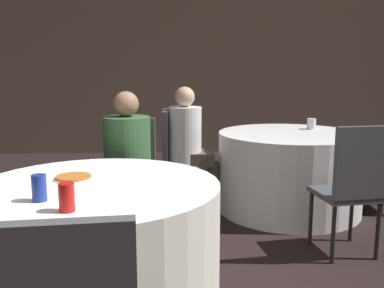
{
  "coord_description": "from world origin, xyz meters",
  "views": [
    {
      "loc": [
        0.19,
        -2.05,
        1.34
      ],
      "look_at": [
        0.33,
        0.73,
        0.85
      ],
      "focal_mm": 40.0,
      "sensor_mm": 36.0,
      "label": 1
    }
  ],
  "objects_px": {
    "chair_far_south": "(353,180)",
    "person_white_shirt": "(193,150)",
    "person_green_jacket": "(126,170)",
    "chair_near_north": "(130,170)",
    "chair_far_west": "(174,152)",
    "table_far": "(289,171)",
    "pizza_plate_near": "(73,177)",
    "table_near": "(99,251)",
    "soda_can_blue": "(39,188)",
    "soda_can_red": "(67,197)"
  },
  "relations": [
    {
      "from": "pizza_plate_near",
      "to": "soda_can_red",
      "type": "xyz_separation_m",
      "value": [
        0.09,
        -0.54,
        0.05
      ]
    },
    {
      "from": "pizza_plate_near",
      "to": "soda_can_red",
      "type": "relative_size",
      "value": 1.76
    },
    {
      "from": "table_far",
      "to": "person_green_jacket",
      "type": "height_order",
      "value": "person_green_jacket"
    },
    {
      "from": "person_white_shirt",
      "to": "soda_can_red",
      "type": "bearing_deg",
      "value": -15.28
    },
    {
      "from": "person_green_jacket",
      "to": "pizza_plate_near",
      "type": "bearing_deg",
      "value": 79.42
    },
    {
      "from": "table_near",
      "to": "table_far",
      "type": "xyz_separation_m",
      "value": [
        1.51,
        1.74,
        0.0
      ]
    },
    {
      "from": "pizza_plate_near",
      "to": "soda_can_blue",
      "type": "bearing_deg",
      "value": -99.35
    },
    {
      "from": "person_white_shirt",
      "to": "pizza_plate_near",
      "type": "relative_size",
      "value": 5.49
    },
    {
      "from": "chair_far_south",
      "to": "person_white_shirt",
      "type": "xyz_separation_m",
      "value": [
        -1.07,
        1.1,
        0.02
      ]
    },
    {
      "from": "person_green_jacket",
      "to": "soda_can_red",
      "type": "xyz_separation_m",
      "value": [
        -0.11,
        -1.33,
        0.2
      ]
    },
    {
      "from": "pizza_plate_near",
      "to": "chair_far_south",
      "type": "bearing_deg",
      "value": 16.86
    },
    {
      "from": "chair_far_south",
      "to": "pizza_plate_near",
      "type": "xyz_separation_m",
      "value": [
        -1.8,
        -0.55,
        0.19
      ]
    },
    {
      "from": "chair_far_west",
      "to": "soda_can_blue",
      "type": "height_order",
      "value": "chair_far_west"
    },
    {
      "from": "soda_can_blue",
      "to": "chair_far_south",
      "type": "bearing_deg",
      "value": 26.64
    },
    {
      "from": "chair_near_north",
      "to": "soda_can_blue",
      "type": "distance_m",
      "value": 1.39
    },
    {
      "from": "person_green_jacket",
      "to": "chair_near_north",
      "type": "bearing_deg",
      "value": -90.0
    },
    {
      "from": "chair_far_south",
      "to": "person_green_jacket",
      "type": "distance_m",
      "value": 1.62
    },
    {
      "from": "table_near",
      "to": "soda_can_blue",
      "type": "relative_size",
      "value": 10.61
    },
    {
      "from": "pizza_plate_near",
      "to": "soda_can_red",
      "type": "distance_m",
      "value": 0.55
    },
    {
      "from": "person_white_shirt",
      "to": "person_green_jacket",
      "type": "xyz_separation_m",
      "value": [
        -0.53,
        -0.86,
        0.02
      ]
    },
    {
      "from": "chair_near_north",
      "to": "person_white_shirt",
      "type": "height_order",
      "value": "person_white_shirt"
    },
    {
      "from": "table_far",
      "to": "person_green_jacket",
      "type": "distance_m",
      "value": 1.69
    },
    {
      "from": "chair_far_south",
      "to": "table_near",
      "type": "bearing_deg",
      "value": -166.22
    },
    {
      "from": "person_white_shirt",
      "to": "table_near",
      "type": "bearing_deg",
      "value": -17.6
    },
    {
      "from": "person_green_jacket",
      "to": "soda_can_red",
      "type": "height_order",
      "value": "person_green_jacket"
    },
    {
      "from": "chair_far_south",
      "to": "person_green_jacket",
      "type": "height_order",
      "value": "person_green_jacket"
    },
    {
      "from": "table_far",
      "to": "chair_far_west",
      "type": "bearing_deg",
      "value": 178.91
    },
    {
      "from": "chair_far_south",
      "to": "soda_can_blue",
      "type": "xyz_separation_m",
      "value": [
        -1.87,
        -0.94,
        0.24
      ]
    },
    {
      "from": "chair_far_south",
      "to": "soda_can_red",
      "type": "distance_m",
      "value": 2.04
    },
    {
      "from": "chair_far_west",
      "to": "table_near",
      "type": "bearing_deg",
      "value": -12.38
    },
    {
      "from": "table_near",
      "to": "soda_can_blue",
      "type": "height_order",
      "value": "soda_can_blue"
    },
    {
      "from": "table_far",
      "to": "chair_near_north",
      "type": "distance_m",
      "value": 1.6
    },
    {
      "from": "chair_far_west",
      "to": "pizza_plate_near",
      "type": "xyz_separation_m",
      "value": [
        -0.56,
        -1.65,
        0.19
      ]
    },
    {
      "from": "chair_near_north",
      "to": "chair_far_south",
      "type": "distance_m",
      "value": 1.64
    },
    {
      "from": "table_far",
      "to": "soda_can_red",
      "type": "bearing_deg",
      "value": -125.75
    },
    {
      "from": "table_near",
      "to": "chair_near_north",
      "type": "bearing_deg",
      "value": 86.13
    },
    {
      "from": "table_far",
      "to": "soda_can_red",
      "type": "xyz_separation_m",
      "value": [
        -1.56,
        -2.17,
        0.43
      ]
    },
    {
      "from": "chair_near_north",
      "to": "soda_can_red",
      "type": "relative_size",
      "value": 7.88
    },
    {
      "from": "table_far",
      "to": "chair_near_north",
      "type": "bearing_deg",
      "value": -154.86
    },
    {
      "from": "chair_near_north",
      "to": "table_far",
      "type": "bearing_deg",
      "value": -150.99
    },
    {
      "from": "table_far",
      "to": "chair_far_south",
      "type": "relative_size",
      "value": 1.4
    },
    {
      "from": "chair_near_north",
      "to": "chair_far_west",
      "type": "height_order",
      "value": "same"
    },
    {
      "from": "chair_far_west",
      "to": "pizza_plate_near",
      "type": "bearing_deg",
      "value": -17.79
    },
    {
      "from": "table_near",
      "to": "soda_can_red",
      "type": "distance_m",
      "value": 0.61
    },
    {
      "from": "chair_far_west",
      "to": "soda_can_red",
      "type": "relative_size",
      "value": 7.88
    },
    {
      "from": "chair_near_north",
      "to": "soda_can_blue",
      "type": "height_order",
      "value": "chair_near_north"
    },
    {
      "from": "table_far",
      "to": "chair_near_north",
      "type": "xyz_separation_m",
      "value": [
        -1.44,
        -0.68,
        0.2
      ]
    },
    {
      "from": "person_green_jacket",
      "to": "soda_can_blue",
      "type": "height_order",
      "value": "person_green_jacket"
    },
    {
      "from": "soda_can_blue",
      "to": "pizza_plate_near",
      "type": "bearing_deg",
      "value": 80.65
    },
    {
      "from": "chair_far_west",
      "to": "person_white_shirt",
      "type": "height_order",
      "value": "person_white_shirt"
    }
  ]
}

